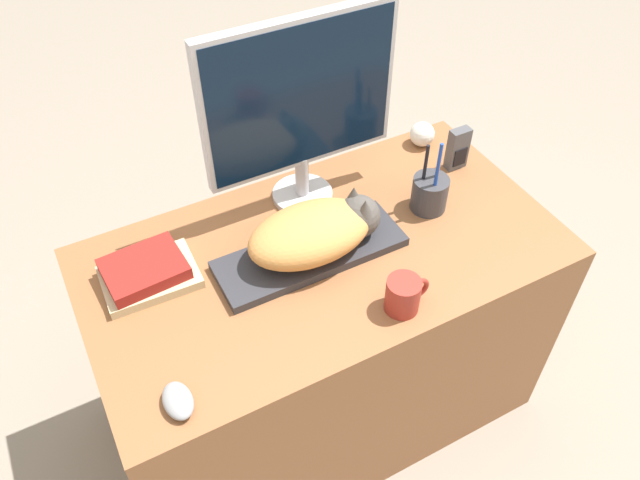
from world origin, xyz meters
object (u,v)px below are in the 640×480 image
Objects in this scene: computer_mouse at (178,401)px; coffee_mug at (404,295)px; monitor at (301,103)px; cat at (319,230)px; baseball at (422,134)px; keyboard at (310,253)px; book_stack at (147,273)px; pen_cup at (430,193)px; phone at (458,149)px.

computer_mouse is 0.84× the size of coffee_mug.
monitor is at bearing 41.37° from computer_mouse.
baseball is (0.48, 0.25, -0.04)m from cat.
baseball is (0.50, 0.25, 0.02)m from keyboard.
monitor is 5.54× the size of computer_mouse.
book_stack is at bearing 164.36° from cat.
coffee_mug is 0.49× the size of pen_cup.
computer_mouse is at bearing -162.02° from pen_cup.
book_stack is (-0.40, 0.11, -0.05)m from cat.
keyboard is at bearing -177.64° from pen_cup.
phone is (0.53, 0.12, 0.05)m from keyboard.
pen_cup is 1.78× the size of phone.
coffee_mug reaches higher than computer_mouse.
monitor is 4.08× the size of phone.
pen_cup is at bearing -147.73° from phone.
cat reaches higher than computer_mouse.
baseball is at bearing 100.59° from phone.
book_stack is at bearing 82.57° from computer_mouse.
cat is at bearing -15.64° from book_stack.
keyboard is at bearing 115.36° from coffee_mug.
monitor reaches higher than cat.
coffee_mug is 0.60m from book_stack.
monitor is 2.30× the size of pen_cup.
computer_mouse reaches higher than keyboard.
cat is 0.51m from computer_mouse.
cat reaches higher than baseball.
cat is 1.53× the size of book_stack.
baseball is (0.42, 0.05, -0.26)m from monitor.
keyboard is 0.92× the size of monitor.
pen_cup reaches higher than baseball.
phone is (0.17, 0.11, 0.01)m from pen_cup.
keyboard is 3.75× the size of phone.
computer_mouse is at bearing -159.24° from phone.
keyboard is 0.36m from pen_cup.
phone reaches higher than keyboard.
computer_mouse is 0.82m from pen_cup.
phone is at bearing -10.79° from monitor.
coffee_mug is (0.09, -0.24, -0.04)m from cat.
keyboard is 0.56m from baseball.
keyboard is at bearing -112.08° from monitor.
coffee_mug is 1.50× the size of baseball.
coffee_mug is at bearing -64.64° from keyboard.
coffee_mug is at bearing -86.21° from monitor.
cat is 0.26m from coffee_mug.
cat is at bearing -166.51° from phone.
book_stack is (-0.73, 0.10, -0.02)m from pen_cup.
book_stack is at bearing -170.76° from baseball.
baseball is 0.14m from phone.
cat is at bearing -177.48° from pen_cup.
monitor is at bearing 73.52° from cat.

